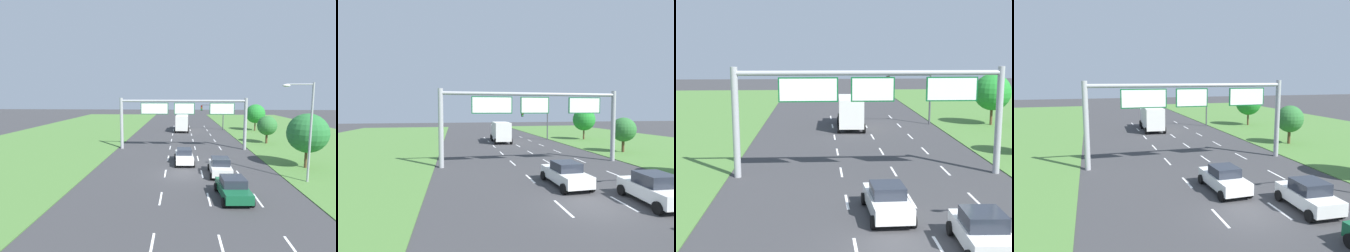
{
  "view_description": "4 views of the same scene",
  "coord_description": "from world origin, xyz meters",
  "views": [
    {
      "loc": [
        -0.36,
        -24.23,
        7.59
      ],
      "look_at": [
        -1.91,
        8.9,
        3.47
      ],
      "focal_mm": 28.0,
      "sensor_mm": 36.0,
      "label": 1
    },
    {
      "loc": [
        -7.23,
        -12.44,
        5.05
      ],
      "look_at": [
        -2.04,
        13.82,
        3.48
      ],
      "focal_mm": 28.0,
      "sensor_mm": 36.0,
      "label": 2
    },
    {
      "loc": [
        -3.27,
        -17.97,
        8.28
      ],
      "look_at": [
        -1.46,
        13.85,
        2.79
      ],
      "focal_mm": 50.0,
      "sensor_mm": 36.0,
      "label": 3
    },
    {
      "loc": [
        -8.06,
        -15.01,
        7.29
      ],
      "look_at": [
        -0.54,
        11.6,
        3.13
      ],
      "focal_mm": 35.0,
      "sensor_mm": 36.0,
      "label": 4
    }
  ],
  "objects": [
    {
      "name": "roadside_tree_far",
      "position": [
        14.92,
        29.56,
        3.51
      ],
      "size": [
        3.83,
        3.83,
        5.43
      ],
      "color": "#513823",
      "rests_on": "ground_plane"
    },
    {
      "name": "sign_gantry",
      "position": [
        0.11,
        11.19,
        4.97
      ],
      "size": [
        17.24,
        0.44,
        7.0
      ],
      "color": "#9EA0A5",
      "rests_on": "ground_plane"
    },
    {
      "name": "street_lamp",
      "position": [
        10.22,
        -1.95,
        5.08
      ],
      "size": [
        2.61,
        0.32,
        8.5
      ],
      "color": "#9EA0A5",
      "rests_on": "ground_plane"
    },
    {
      "name": "ground_plane",
      "position": [
        0.0,
        0.0,
        0.0
      ],
      "size": [
        200.0,
        200.0,
        0.0
      ],
      "primitive_type": "plane",
      "color": "#38383A"
    },
    {
      "name": "lane_dashes_slip",
      "position": [
        5.25,
        9.0,
        0.0
      ],
      "size": [
        0.14,
        56.4,
        0.01
      ],
      "color": "white",
      "rests_on": "ground_plane"
    },
    {
      "name": "box_truck",
      "position": [
        0.06,
        29.11,
        1.74
      ],
      "size": [
        2.92,
        8.17,
        3.22
      ],
      "rotation": [
        0.0,
        0.0,
        -0.04
      ],
      "color": "silver",
      "rests_on": "ground_plane"
    },
    {
      "name": "car_lead_silver",
      "position": [
        3.4,
        -0.23,
        0.83
      ],
      "size": [
        2.19,
        4.12,
        1.67
      ],
      "rotation": [
        0.0,
        0.0,
        -0.03
      ],
      "color": "white",
      "rests_on": "ground_plane"
    },
    {
      "name": "car_near_red",
      "position": [
        0.09,
        3.88,
        0.8
      ],
      "size": [
        2.22,
        4.54,
        1.61
      ],
      "rotation": [
        0.0,
        0.0,
        0.03
      ],
      "color": "white",
      "rests_on": "ground_plane"
    },
    {
      "name": "grass_verge_left",
      "position": [
        -21.0,
        10.0,
        0.03
      ],
      "size": [
        24.0,
        120.0,
        0.06
      ],
      "primitive_type": "cube",
      "color": "#4C7A38",
      "rests_on": "ground_plane"
    },
    {
      "name": "roadside_tree_near",
      "position": [
        12.47,
        2.45,
        3.63
      ],
      "size": [
        3.97,
        3.97,
        5.62
      ],
      "color": "#513823",
      "rests_on": "ground_plane"
    },
    {
      "name": "traffic_light_mast",
      "position": [
        6.66,
        30.55,
        3.87
      ],
      "size": [
        4.76,
        0.49,
        5.6
      ],
      "color": "#47494F",
      "rests_on": "ground_plane"
    },
    {
      "name": "car_mid_lane",
      "position": [
        3.5,
        -5.75,
        0.79
      ],
      "size": [
        2.31,
        4.11,
        1.58
      ],
      "rotation": [
        0.0,
        0.0,
        0.05
      ],
      "color": "#145633",
      "rests_on": "ground_plane"
    },
    {
      "name": "lane_dashes_inner_left",
      "position": [
        -1.75,
        9.0,
        0.0
      ],
      "size": [
        0.14,
        56.4,
        0.01
      ],
      "color": "white",
      "rests_on": "ground_plane"
    },
    {
      "name": "lane_dashes_inner_right",
      "position": [
        1.75,
        9.0,
        0.0
      ],
      "size": [
        0.14,
        56.4,
        0.01
      ],
      "color": "white",
      "rests_on": "ground_plane"
    },
    {
      "name": "roadside_tree_mid",
      "position": [
        12.79,
        15.69,
        2.77
      ],
      "size": [
        2.92,
        2.92,
        4.24
      ],
      "color": "#513823",
      "rests_on": "ground_plane"
    }
  ]
}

